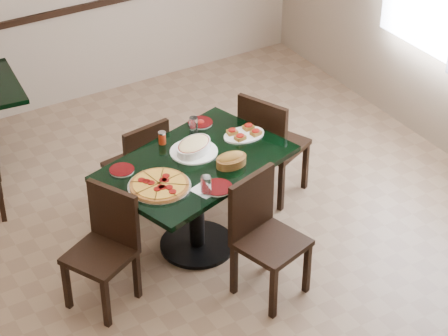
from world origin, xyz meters
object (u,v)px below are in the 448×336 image
main_table (196,183)px  lasagna_casserole (194,147)px  pepperoni_pizza (159,185)px  chair_right (269,142)px  chair_left (106,242)px  bread_basket (231,160)px  bruschetta_platter (244,133)px  chair_near (263,230)px  chair_far (141,164)px

main_table → lasagna_casserole: 0.26m
pepperoni_pizza → chair_right: bearing=20.0°
chair_left → pepperoni_pizza: bearing=64.6°
main_table → lasagna_casserole: size_ratio=4.09×
lasagna_casserole → bread_basket: bread_basket is taller
pepperoni_pizza → main_table: bearing=22.6°
chair_right → pepperoni_pizza: bearing=86.1°
main_table → pepperoni_pizza: size_ratio=3.48×
main_table → chair_left: bearing=175.3°
chair_right → bruschetta_platter: size_ratio=2.81×
chair_near → bruschetta_platter: 0.83m
lasagna_casserole → bread_basket: bearing=-88.7°
chair_near → bread_basket: size_ratio=3.78×
main_table → chair_right: (0.80, 0.27, -0.06)m
chair_left → bruschetta_platter: bearing=75.5°
chair_left → main_table: bearing=74.8°
lasagna_casserole → bread_basket: (0.14, -0.27, -0.01)m
chair_left → chair_near: bearing=37.3°
chair_near → chair_right: size_ratio=0.97×
chair_near → chair_right: chair_right is taller
main_table → chair_near: (0.16, -0.61, -0.08)m
bruschetta_platter → bread_basket: bearing=-131.9°
main_table → chair_near: size_ratio=1.67×
main_table → bread_basket: bearing=-57.7°
lasagna_casserole → bruschetta_platter: 0.42m
bread_basket → lasagna_casserole: bearing=115.2°
chair_right → bread_basket: bearing=101.7°
chair_near → chair_right: (0.64, 0.88, 0.02)m
pepperoni_pizza → bruschetta_platter: (0.82, 0.26, 0.01)m
chair_right → pepperoni_pizza: 1.26m
chair_right → lasagna_casserole: size_ratio=2.52×
chair_left → bread_basket: bread_basket is taller
bread_basket → bruschetta_platter: size_ratio=0.72×
chair_near → chair_left: bearing=138.5°
chair_far → lasagna_casserole: size_ratio=2.29×
chair_right → lasagna_casserole: 0.82m
pepperoni_pizza → lasagna_casserole: 0.48m
chair_far → lasagna_casserole: lasagna_casserole is taller
pepperoni_pizza → bread_basket: bread_basket is taller
chair_near → bread_basket: 0.54m
bruschetta_platter → chair_far: bearing=146.7°
main_table → chair_left: size_ratio=1.75×
lasagna_casserole → bread_basket: size_ratio=1.54×
chair_right → main_table: bearing=84.9°
bruschetta_platter → chair_left: bearing=-164.5°
chair_right → chair_left: bearing=81.5°
chair_left → bruschetta_platter: 1.30m
main_table → chair_left: 0.80m
chair_right → lasagna_casserole: chair_right is taller
main_table → lasagna_casserole: (0.05, 0.11, 0.23)m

